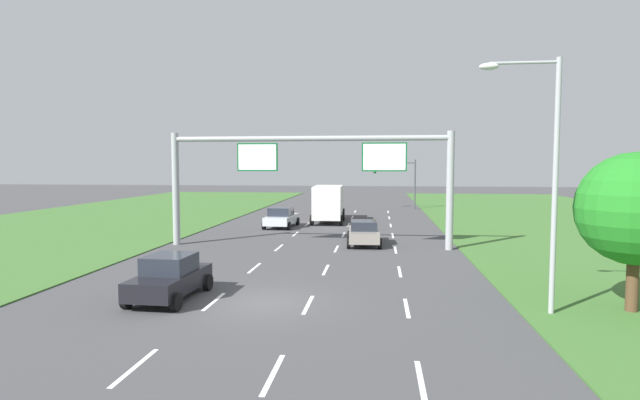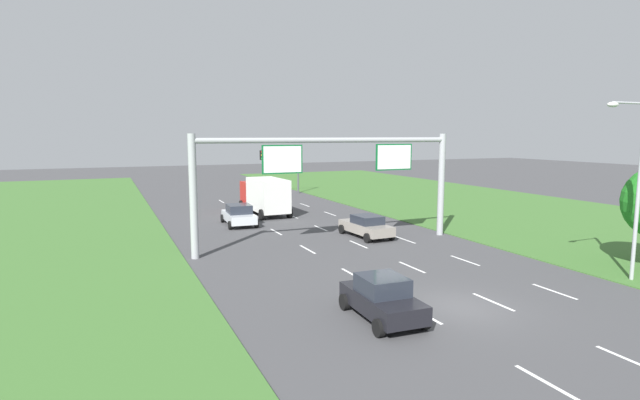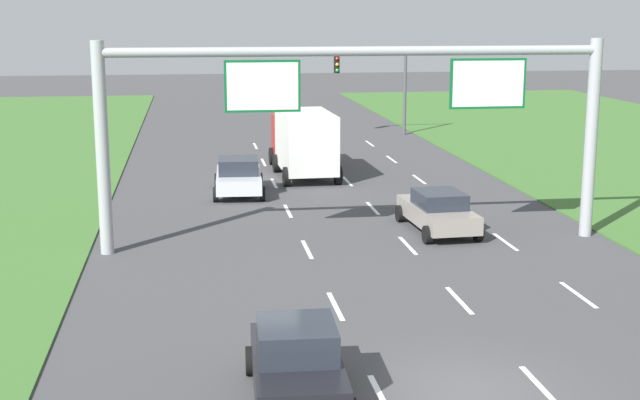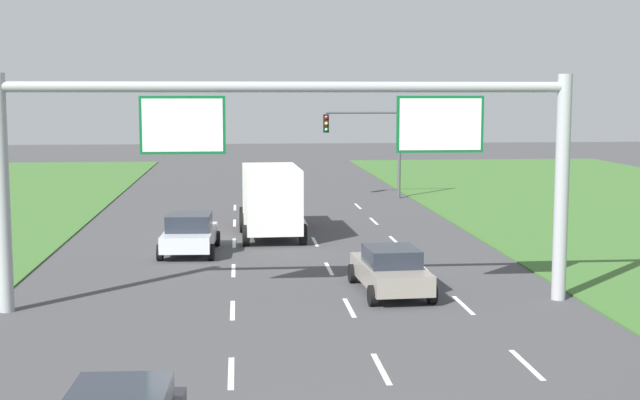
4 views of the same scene
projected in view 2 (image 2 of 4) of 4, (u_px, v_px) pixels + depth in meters
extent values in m
plane|color=#424244|center=(459.00, 308.00, 20.13)|extent=(200.00, 200.00, 0.00)
cube|color=#3D6B2D|center=(597.00, 227.00, 37.52)|extent=(24.00, 120.00, 0.06)
cube|color=white|center=(548.00, 384.00, 13.98)|extent=(0.14, 2.40, 0.01)
cube|color=white|center=(423.00, 314.00, 19.44)|extent=(0.14, 2.40, 0.01)
cube|color=white|center=(353.00, 274.00, 24.89)|extent=(0.14, 2.40, 0.01)
cube|color=white|center=(308.00, 249.00, 30.35)|extent=(0.14, 2.40, 0.01)
cube|color=white|center=(276.00, 232.00, 35.81)|extent=(0.14, 2.40, 0.01)
cube|color=white|center=(253.00, 219.00, 41.26)|extent=(0.14, 2.40, 0.01)
cube|color=white|center=(235.00, 209.00, 46.72)|extent=(0.14, 2.40, 0.01)
cube|color=white|center=(221.00, 201.00, 52.17)|extent=(0.14, 2.40, 0.01)
cube|color=white|center=(632.00, 361.00, 15.37)|extent=(0.14, 2.40, 0.01)
cube|color=white|center=(493.00, 302.00, 20.82)|extent=(0.14, 2.40, 0.01)
cube|color=white|center=(412.00, 267.00, 26.28)|extent=(0.14, 2.40, 0.01)
cube|color=white|center=(358.00, 244.00, 31.73)|extent=(0.14, 2.40, 0.01)
cube|color=white|center=(321.00, 228.00, 37.19)|extent=(0.14, 2.40, 0.01)
cube|color=white|center=(293.00, 216.00, 42.64)|extent=(0.14, 2.40, 0.01)
cube|color=white|center=(271.00, 207.00, 48.10)|extent=(0.14, 2.40, 0.01)
cube|color=white|center=(254.00, 200.00, 53.56)|extent=(0.14, 2.40, 0.01)
cube|color=white|center=(554.00, 291.00, 22.21)|extent=(0.14, 2.40, 0.01)
cube|color=white|center=(465.00, 260.00, 27.66)|extent=(0.14, 2.40, 0.01)
cube|color=white|center=(405.00, 240.00, 33.12)|extent=(0.14, 2.40, 0.01)
cube|color=white|center=(362.00, 225.00, 38.57)|extent=(0.14, 2.40, 0.01)
cube|color=white|center=(330.00, 214.00, 44.03)|extent=(0.14, 2.40, 0.01)
cube|color=white|center=(305.00, 205.00, 49.48)|extent=(0.14, 2.40, 0.01)
cube|color=white|center=(285.00, 198.00, 54.94)|extent=(0.14, 2.40, 0.01)
cube|color=gray|center=(366.00, 228.00, 33.99)|extent=(2.05, 4.57, 0.63)
cube|color=#232833|center=(367.00, 219.00, 33.75)|extent=(1.70, 2.05, 0.56)
cylinder|color=black|center=(342.00, 229.00, 35.12)|extent=(0.25, 0.65, 0.64)
cylinder|color=black|center=(364.00, 227.00, 35.94)|extent=(0.25, 0.65, 0.64)
cylinder|color=black|center=(367.00, 238.00, 32.12)|extent=(0.25, 0.65, 0.64)
cylinder|color=black|center=(391.00, 235.00, 32.95)|extent=(0.25, 0.65, 0.64)
cube|color=black|center=(382.00, 302.00, 18.81)|extent=(1.94, 4.07, 0.68)
cube|color=#232833|center=(382.00, 285.00, 18.74)|extent=(1.66, 1.85, 0.66)
cylinder|color=black|center=(344.00, 302.00, 19.87)|extent=(0.24, 0.65, 0.64)
cylinder|color=black|center=(385.00, 296.00, 20.52)|extent=(0.24, 0.65, 0.64)
cylinder|color=black|center=(379.00, 328.00, 17.19)|extent=(0.24, 0.65, 0.64)
cylinder|color=black|center=(424.00, 321.00, 17.84)|extent=(0.24, 0.65, 0.64)
cube|color=silver|center=(239.00, 217.00, 38.45)|extent=(2.13, 4.45, 0.64)
cube|color=#232833|center=(239.00, 209.00, 38.24)|extent=(1.81, 2.10, 0.66)
cylinder|color=black|center=(222.00, 218.00, 39.66)|extent=(0.25, 0.65, 0.64)
cylinder|color=black|center=(247.00, 217.00, 40.35)|extent=(0.25, 0.65, 0.64)
cylinder|color=black|center=(230.00, 225.00, 36.63)|extent=(0.25, 0.65, 0.64)
cylinder|color=black|center=(256.00, 224.00, 37.32)|extent=(0.25, 0.65, 0.64)
cube|color=#B21E19|center=(255.00, 193.00, 46.03)|extent=(2.26, 2.17, 2.20)
cube|color=silver|center=(268.00, 195.00, 42.69)|extent=(2.51, 5.03, 2.75)
cylinder|color=black|center=(242.00, 205.00, 46.14)|extent=(0.31, 0.91, 0.90)
cylinder|color=black|center=(265.00, 204.00, 47.10)|extent=(0.31, 0.91, 0.90)
cylinder|color=black|center=(248.00, 209.00, 44.04)|extent=(0.31, 0.91, 0.90)
cylinder|color=black|center=(274.00, 207.00, 45.07)|extent=(0.31, 0.91, 0.90)
cylinder|color=black|center=(262.00, 215.00, 40.68)|extent=(0.31, 0.91, 0.90)
cylinder|color=black|center=(289.00, 213.00, 41.70)|extent=(0.31, 0.91, 0.90)
cylinder|color=#9EA0A5|center=(193.00, 197.00, 27.70)|extent=(0.44, 0.44, 7.00)
cylinder|color=#9EA0A5|center=(441.00, 185.00, 34.34)|extent=(0.44, 0.44, 7.00)
cylinder|color=#9EA0A5|center=(331.00, 140.00, 30.61)|extent=(16.80, 0.32, 0.32)
cube|color=#0C5B28|center=(282.00, 159.00, 29.51)|extent=(2.51, 0.12, 1.71)
cube|color=white|center=(283.00, 159.00, 29.46)|extent=(2.35, 0.01, 1.55)
cube|color=#0C5B28|center=(394.00, 157.00, 32.56)|extent=(2.66, 0.12, 1.71)
cube|color=white|center=(394.00, 157.00, 32.50)|extent=(2.50, 0.01, 1.55)
cylinder|color=#47494F|center=(298.00, 170.00, 59.12)|extent=(0.20, 0.20, 5.60)
cylinder|color=#47494F|center=(280.00, 149.00, 57.91)|extent=(4.50, 0.14, 0.14)
cube|color=black|center=(261.00, 155.00, 57.11)|extent=(0.32, 0.36, 1.10)
sphere|color=red|center=(262.00, 152.00, 56.88)|extent=(0.22, 0.22, 0.22)
sphere|color=orange|center=(262.00, 155.00, 56.93)|extent=(0.22, 0.22, 0.22)
sphere|color=green|center=(262.00, 158.00, 56.97)|extent=(0.22, 0.22, 0.22)
cylinder|color=#9EA0A5|center=(638.00, 193.00, 23.30)|extent=(0.18, 0.18, 8.50)
cylinder|color=#9EA0A5|center=(630.00, 103.00, 22.34)|extent=(2.20, 0.10, 0.10)
ellipsoid|color=silver|center=(613.00, 105.00, 21.91)|extent=(0.64, 0.32, 0.24)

